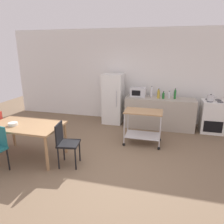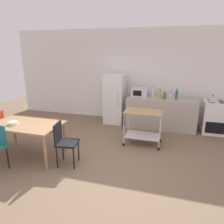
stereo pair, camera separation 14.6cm
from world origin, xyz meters
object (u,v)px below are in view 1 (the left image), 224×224
refrigerator (113,99)px  microwave (138,92)px  dining_table (26,128)px  fruit_bowl (13,124)px  bottle_wine (163,96)px  bottle_olive_oil (175,94)px  chair_black (65,141)px  bottle_vinegar (151,93)px  kettle (211,98)px  kitchen_cart (143,122)px  bottle_sesame_oil (169,95)px  bottle_soda (158,94)px  stove_oven (212,116)px

refrigerator → microwave: size_ratio=3.37×
dining_table → fruit_bowl: size_ratio=7.87×
bottle_wine → bottle_olive_oil: 0.33m
fruit_bowl → dining_table: bearing=27.7°
refrigerator → bottle_wine: 1.55m
chair_black → bottle_vinegar: bottle_vinegar is taller
chair_black → kettle: (3.05, 2.60, 0.48)m
bottle_wine → kitchen_cart: bearing=-108.9°
bottle_wine → refrigerator: bearing=174.6°
microwave → bottle_wine: microwave is taller
chair_black → bottle_sesame_oil: size_ratio=4.20×
bottle_soda → bottle_olive_oil: (0.46, 0.06, 0.01)m
refrigerator → bottle_sesame_oil: 1.70m
microwave → bottle_olive_oil: 1.07m
chair_black → stove_oven: bearing=-59.0°
bottle_vinegar → fruit_bowl: size_ratio=1.68×
bottle_olive_oil → bottle_wine: bearing=-168.0°
microwave → bottle_olive_oil: bottle_olive_oil is taller
stove_oven → kettle: (-0.12, -0.10, 0.55)m
bottle_olive_oil → fruit_bowl: size_ratio=1.57×
refrigerator → chair_black: bearing=-95.5°
stove_oven → microwave: bearing=177.9°
dining_table → bottle_sesame_oil: (2.90, 2.64, 0.32)m
refrigerator → fruit_bowl: size_ratio=8.13×
chair_black → bottle_wine: bottle_wine is taller
chair_black → bottle_sesame_oil: bottle_sesame_oil is taller
chair_black → bottle_olive_oil: 3.47m
kitchen_cart → bottle_vinegar: size_ratio=2.83×
microwave → bottle_vinegar: 0.40m
bottle_sesame_oil → bottle_soda: bearing=-163.8°
microwave → bottle_soda: size_ratio=1.64×
bottle_vinegar → fruit_bowl: 3.84m
bottle_wine → stove_oven: bearing=2.7°
fruit_bowl → bottle_wine: bearing=41.9°
stove_oven → kettle: bearing=-140.3°
bottle_sesame_oil → kettle: bearing=-6.9°
bottle_soda → chair_black: bearing=-122.0°
stove_oven → bottle_olive_oil: size_ratio=3.07×
dining_table → chair_black: bearing=-6.0°
microwave → bottle_olive_oil: bearing=-4.0°
bottle_wine → bottle_sesame_oil: (0.16, 0.10, 0.00)m
bottle_wine → bottle_olive_oil: bottle_olive_oil is taller
kitchen_cart → microwave: size_ratio=1.98×
refrigerator → kitchen_cart: size_ratio=1.70×
stove_oven → chair_black: bearing=-139.5°
bottle_wine → kettle: bearing=-1.6°
dining_table → bottle_vinegar: 3.61m
stove_oven → fruit_bowl: 5.13m
dining_table → stove_oven: bearing=32.3°
dining_table → bottle_wine: bearing=42.8°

